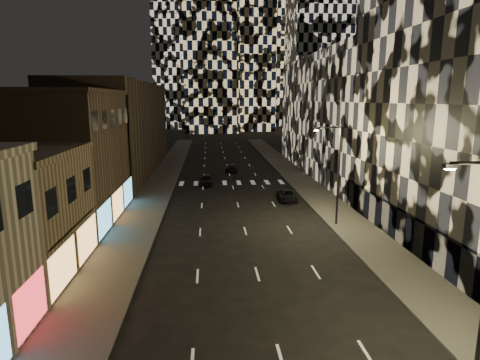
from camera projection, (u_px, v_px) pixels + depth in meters
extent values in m
cube|color=#47443F|center=(160.00, 183.00, 55.45)|extent=(4.00, 120.00, 0.15)
cube|color=#47443F|center=(302.00, 181.00, 56.97)|extent=(4.00, 120.00, 0.15)
cube|color=#4C4C47|center=(175.00, 183.00, 55.61)|extent=(0.20, 120.00, 0.15)
cube|color=#4C4C47|center=(287.00, 181.00, 56.81)|extent=(0.20, 120.00, 0.15)
cube|color=#4A3A2A|center=(61.00, 159.00, 37.62)|extent=(10.00, 15.00, 12.00)
cube|color=#4A3A2A|center=(121.00, 128.00, 63.31)|extent=(10.00, 40.00, 14.00)
cube|color=#383838|center=(404.00, 227.00, 31.94)|extent=(0.60, 25.00, 3.00)
cube|color=#232326|center=(356.00, 115.00, 62.79)|extent=(16.00, 40.00, 18.00)
cylinder|color=black|center=(477.00, 163.00, 15.91)|extent=(2.20, 0.14, 0.14)
cube|color=black|center=(450.00, 166.00, 15.85)|extent=(0.50, 0.25, 0.18)
cube|color=#FFEAB2|center=(450.00, 169.00, 15.87)|extent=(0.35, 0.18, 0.06)
cylinder|color=black|center=(338.00, 176.00, 36.41)|extent=(0.20, 0.20, 9.00)
cylinder|color=black|center=(329.00, 128.00, 35.45)|extent=(2.20, 0.14, 0.14)
cube|color=black|center=(316.00, 129.00, 35.39)|extent=(0.50, 0.25, 0.18)
cube|color=#FFEAB2|center=(316.00, 130.00, 35.42)|extent=(0.35, 0.18, 0.06)
imported|color=black|center=(207.00, 180.00, 54.85)|extent=(1.76, 4.17, 1.41)
imported|color=black|center=(232.00, 168.00, 64.87)|extent=(2.10, 4.47, 1.26)
imported|color=black|center=(287.00, 196.00, 46.13)|extent=(2.21, 4.42, 1.20)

